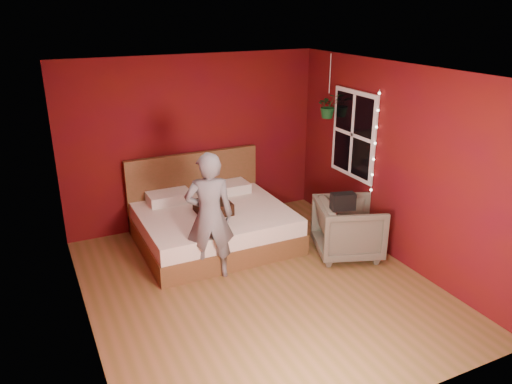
{
  "coord_description": "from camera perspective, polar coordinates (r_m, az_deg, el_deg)",
  "views": [
    {
      "loc": [
        -2.36,
        -4.82,
        3.27
      ],
      "look_at": [
        0.16,
        0.4,
        1.08
      ],
      "focal_mm": 35.0,
      "sensor_mm": 36.0,
      "label": 1
    }
  ],
  "objects": [
    {
      "name": "room_walls",
      "position": [
        5.6,
        0.3,
        4.2
      ],
      "size": [
        4.04,
        4.54,
        2.62
      ],
      "color": "#5E1309",
      "rests_on": "ground"
    },
    {
      "name": "throw_pillow",
      "position": [
        7.0,
        -4.92,
        -1.75
      ],
      "size": [
        0.46,
        0.46,
        0.16
      ],
      "primitive_type": "cube",
      "rotation": [
        0.0,
        0.0,
        -0.01
      ],
      "color": "black",
      "rests_on": "bed"
    },
    {
      "name": "person",
      "position": [
        6.17,
        -5.34,
        -2.78
      ],
      "size": [
        0.69,
        0.55,
        1.64
      ],
      "primitive_type": "imported",
      "rotation": [
        0.0,
        0.0,
        2.85
      ],
      "color": "slate",
      "rests_on": "ground"
    },
    {
      "name": "window",
      "position": [
        7.39,
        11.07,
        6.47
      ],
      "size": [
        0.05,
        0.97,
        1.27
      ],
      "color": "white",
      "rests_on": "room_walls"
    },
    {
      "name": "floor",
      "position": [
        6.29,
        0.28,
        -10.64
      ],
      "size": [
        4.5,
        4.5,
        0.0
      ],
      "primitive_type": "plane",
      "color": "brown",
      "rests_on": "ground"
    },
    {
      "name": "fairy_lights",
      "position": [
        6.97,
        13.45,
        5.44
      ],
      "size": [
        0.04,
        0.04,
        1.45
      ],
      "color": "silver",
      "rests_on": "room_walls"
    },
    {
      "name": "handbag",
      "position": [
        6.49,
        9.9,
        -1.07
      ],
      "size": [
        0.34,
        0.23,
        0.22
      ],
      "primitive_type": "cube",
      "rotation": [
        0.0,
        0.0,
        -0.26
      ],
      "color": "black",
      "rests_on": "armchair"
    },
    {
      "name": "hanging_plant",
      "position": [
        7.63,
        8.28,
        9.74
      ],
      "size": [
        0.39,
        0.36,
        0.94
      ],
      "color": "silver",
      "rests_on": "room_walls"
    },
    {
      "name": "armchair",
      "position": [
        6.96,
        10.52,
        -4.1
      ],
      "size": [
        1.1,
        1.08,
        0.79
      ],
      "primitive_type": "imported",
      "rotation": [
        0.0,
        0.0,
        1.22
      ],
      "color": "#686252",
      "rests_on": "ground"
    },
    {
      "name": "bed",
      "position": [
        7.28,
        -5.07,
        -3.47
      ],
      "size": [
        2.09,
        1.78,
        1.15
      ],
      "color": "brown",
      "rests_on": "ground"
    }
  ]
}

